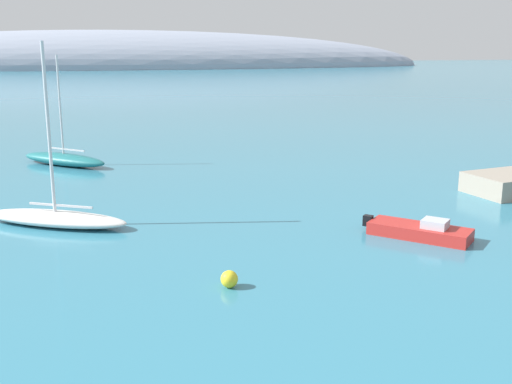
{
  "coord_description": "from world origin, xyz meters",
  "views": [
    {
      "loc": [
        -6.35,
        -5.58,
        9.09
      ],
      "look_at": [
        1.13,
        26.98,
        1.06
      ],
      "focal_mm": 43.76,
      "sensor_mm": 36.0,
      "label": 1
    }
  ],
  "objects_px": {
    "sailboat_teal_mid_mooring": "(64,159)",
    "mooring_buoy_yellow": "(229,279)",
    "sailboat_white_near_shore": "(55,217)",
    "motorboat_red_foreground": "(420,231)"
  },
  "relations": [
    {
      "from": "sailboat_teal_mid_mooring",
      "to": "mooring_buoy_yellow",
      "type": "distance_m",
      "value": 27.82
    },
    {
      "from": "sailboat_white_near_shore",
      "to": "mooring_buoy_yellow",
      "type": "height_order",
      "value": "sailboat_white_near_shore"
    },
    {
      "from": "sailboat_teal_mid_mooring",
      "to": "mooring_buoy_yellow",
      "type": "xyz_separation_m",
      "value": [
        7.79,
        -26.71,
        -0.17
      ]
    },
    {
      "from": "mooring_buoy_yellow",
      "to": "motorboat_red_foreground",
      "type": "bearing_deg",
      "value": 22.25
    },
    {
      "from": "sailboat_teal_mid_mooring",
      "to": "sailboat_white_near_shore",
      "type": "bearing_deg",
      "value": 133.52
    },
    {
      "from": "motorboat_red_foreground",
      "to": "mooring_buoy_yellow",
      "type": "height_order",
      "value": "motorboat_red_foreground"
    },
    {
      "from": "motorboat_red_foreground",
      "to": "sailboat_teal_mid_mooring",
      "type": "bearing_deg",
      "value": 172.7
    },
    {
      "from": "motorboat_red_foreground",
      "to": "sailboat_white_near_shore",
      "type": "bearing_deg",
      "value": -154.97
    },
    {
      "from": "sailboat_white_near_shore",
      "to": "mooring_buoy_yellow",
      "type": "relative_size",
      "value": 13.69
    },
    {
      "from": "sailboat_white_near_shore",
      "to": "motorboat_red_foreground",
      "type": "relative_size",
      "value": 2.01
    }
  ]
}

